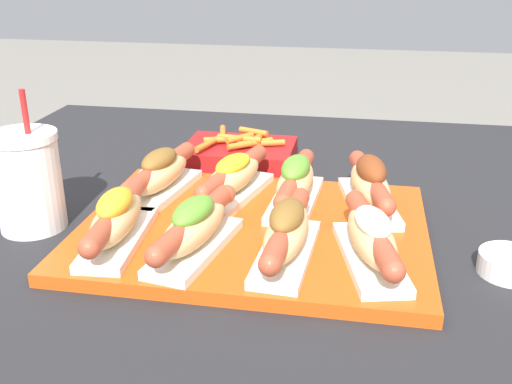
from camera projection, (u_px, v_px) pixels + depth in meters
name	position (u px, v px, depth m)	size (l,w,h in m)	color
serving_tray	(253.00, 230.00, 0.83)	(0.47, 0.36, 0.02)	#CC4C14
hot_dog_0	(116.00, 219.00, 0.76)	(0.07, 0.21, 0.07)	white
hot_dog_1	(194.00, 227.00, 0.74)	(0.09, 0.21, 0.07)	white
hot_dog_2	(287.00, 232.00, 0.73)	(0.07, 0.21, 0.07)	white
hot_dog_3	(371.00, 238.00, 0.71)	(0.10, 0.21, 0.06)	white
hot_dog_4	(160.00, 173.00, 0.91)	(0.09, 0.21, 0.07)	white
hot_dog_5	(233.00, 177.00, 0.90)	(0.10, 0.21, 0.06)	white
hot_dog_6	(295.00, 182.00, 0.88)	(0.07, 0.21, 0.07)	white
hot_dog_7	(370.00, 184.00, 0.87)	(0.10, 0.21, 0.08)	white
sauce_bowl	(510.00, 263.00, 0.73)	(0.08, 0.08, 0.03)	white
drink_cup	(28.00, 181.00, 0.83)	(0.10, 0.10, 0.20)	white
fries_basket	(239.00, 153.00, 1.10)	(0.20, 0.15, 0.06)	#B21919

